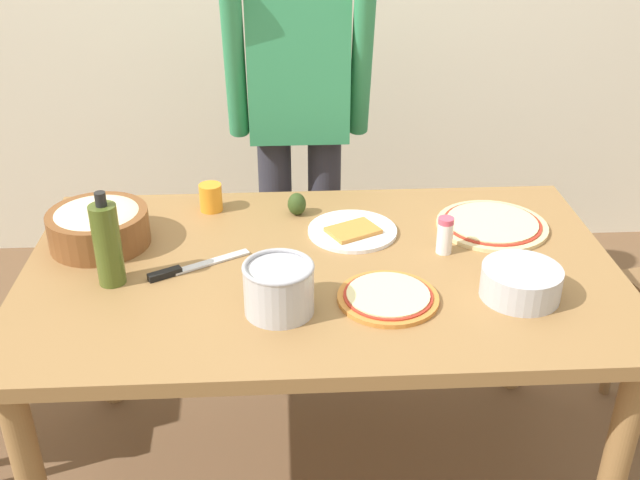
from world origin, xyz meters
TOP-DOWN VIEW (x-y plane):
  - ground at (0.00, 0.00)m, footprint 8.00×8.00m
  - dining_table at (0.00, 0.00)m, footprint 1.60×0.96m
  - person_cook at (-0.04, 0.76)m, footprint 0.49×0.25m
  - pizza_raw_on_board at (0.52, 0.19)m, footprint 0.33×0.33m
  - pizza_cooked_on_tray at (0.16, -0.18)m, footprint 0.25×0.25m
  - plate_with_slice at (0.10, 0.18)m, footprint 0.26×0.26m
  - popcorn_bowl at (-0.62, 0.15)m, footprint 0.28×0.28m
  - mixing_bowl_steel at (0.49, -0.18)m, footprint 0.20×0.20m
  - olive_oil_bottle at (-0.54, -0.06)m, footprint 0.07×0.07m
  - steel_pot at (-0.11, -0.22)m, footprint 0.17×0.17m
  - cup_orange at (-0.32, 0.36)m, footprint 0.07×0.07m
  - salt_shaker at (0.34, 0.05)m, footprint 0.04×0.04m
  - chef_knife at (-0.36, -0.01)m, footprint 0.27×0.16m
  - avocado at (-0.06, 0.31)m, footprint 0.06×0.06m

SIDE VIEW (x-z plane):
  - ground at x=0.00m, z-range 0.00..0.00m
  - dining_table at x=0.00m, z-range 0.29..1.05m
  - chef_knife at x=-0.36m, z-range 0.76..0.78m
  - plate_with_slice at x=0.10m, z-range 0.76..0.78m
  - pizza_raw_on_board at x=0.52m, z-range 0.76..0.78m
  - pizza_cooked_on_tray at x=0.16m, z-range 0.76..0.78m
  - avocado at x=-0.06m, z-range 0.76..0.83m
  - mixing_bowl_steel at x=0.49m, z-range 0.76..0.84m
  - cup_orange at x=-0.32m, z-range 0.76..0.84m
  - salt_shaker at x=0.34m, z-range 0.76..0.87m
  - popcorn_bowl at x=-0.62m, z-range 0.76..0.88m
  - steel_pot at x=-0.11m, z-range 0.76..0.89m
  - olive_oil_bottle at x=-0.54m, z-range 0.75..1.00m
  - person_cook at x=-0.04m, z-range 0.13..1.75m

